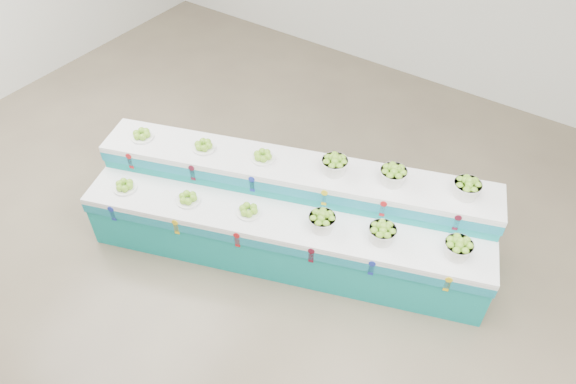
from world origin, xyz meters
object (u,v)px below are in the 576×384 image
object	(u,v)px
basket_upper_right	(467,188)
plate_upper_mid	(204,145)
display_stand	(288,215)
basket_lower_left	(322,221)

from	to	relation	value
basket_upper_right	plate_upper_mid	bearing A→B (deg)	-161.05
display_stand	basket_lower_left	bearing A→B (deg)	-32.22
display_stand	basket_lower_left	distance (m)	0.60
display_stand	plate_upper_mid	distance (m)	1.22
basket_lower_left	plate_upper_mid	world-z (taller)	plate_upper_mid
plate_upper_mid	basket_upper_right	size ratio (longest dim) A/B	0.93
plate_upper_mid	basket_upper_right	distance (m)	2.83
display_stand	plate_upper_mid	xyz separation A→B (m)	(-1.08, -0.08, 0.56)
display_stand	plate_upper_mid	size ratio (longest dim) A/B	16.92
plate_upper_mid	basket_lower_left	bearing A→B (deg)	-1.34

